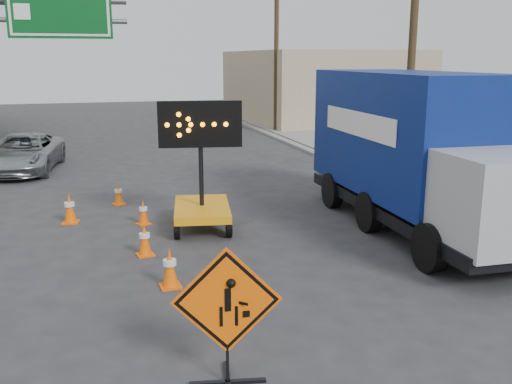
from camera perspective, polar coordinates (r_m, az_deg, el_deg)
name	(u,v)px	position (r m, az deg, el deg)	size (l,w,h in m)	color
ground	(275,358)	(8.43, 1.93, -16.27)	(100.00, 100.00, 0.00)	#2D2D30
curb_right	(325,157)	(24.28, 6.92, 3.48)	(0.40, 60.00, 0.12)	gray
sidewalk_right	(374,154)	(25.27, 11.73, 3.71)	(4.00, 60.00, 0.15)	gray
building_right_far	(317,85)	(40.05, 6.16, 10.55)	(10.00, 14.00, 4.60)	tan
highway_gantry	(26,34)	(25.01, -22.01, 14.45)	(6.18, 0.38, 6.90)	slate
utility_pole_near	(413,41)	(19.86, 15.39, 14.35)	(1.80, 0.26, 9.00)	#3E2F1A
utility_pole_far	(276,48)	(32.63, 2.05, 14.20)	(1.80, 0.26, 9.00)	#3E2F1A
construction_sign	(227,314)	(7.40, -2.92, -12.08)	(1.40, 1.00, 1.88)	black
arrow_board	(202,201)	(14.14, -5.44, -0.91)	(1.99, 2.42, 3.16)	orange
pickup_truck	(24,153)	(22.97, -22.22, 3.62)	(2.30, 4.98, 1.38)	#A1A4A8
box_truck	(414,160)	(14.39, 15.56, 3.10)	(2.82, 8.13, 3.82)	black
cone_a	(170,268)	(10.72, -8.62, -7.49)	(0.41, 0.41, 0.76)	#FF5E05
cone_b	(145,240)	(12.49, -11.08, -4.69)	(0.42, 0.42, 0.71)	#FF5E05
cone_c	(143,212)	(14.80, -11.21, -1.99)	(0.42, 0.42, 0.64)	#FF5E05
cone_d	(70,208)	(15.39, -18.13, -1.55)	(0.47, 0.47, 0.78)	#FF5E05
cone_e	(118,194)	(16.95, -13.59, -0.17)	(0.41, 0.41, 0.64)	#FF5E05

